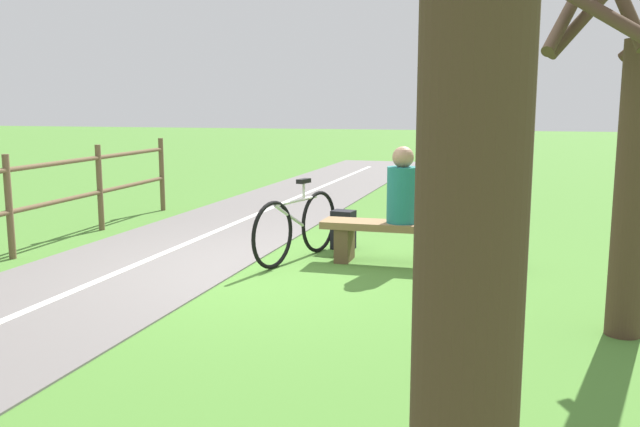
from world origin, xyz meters
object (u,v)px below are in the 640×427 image
at_px(bench, 409,235).
at_px(person_seated, 402,189).
at_px(bicycle, 297,226).
at_px(tree_far_right, 628,148).
at_px(tree_by_path, 468,91).
at_px(backpack, 343,230).

xyz_separation_m(bench, person_seated, (0.08, -0.00, 0.51)).
bearing_deg(bench, bicycle, 4.86).
bearing_deg(tree_far_right, bicycle, -29.16).
bearing_deg(bicycle, tree_by_path, 35.60).
bearing_deg(tree_far_right, bench, -44.62).
xyz_separation_m(bench, tree_by_path, (-0.89, 6.13, 1.46)).
distance_m(bicycle, backpack, 0.82).
distance_m(bench, person_seated, 0.52).
bearing_deg(person_seated, backpack, -37.07).
bearing_deg(backpack, tree_far_right, 138.16).
bearing_deg(person_seated, bicycle, 5.18).
distance_m(person_seated, backpack, 1.19).
height_order(backpack, tree_by_path, tree_by_path).
distance_m(backpack, tree_by_path, 7.15).
height_order(person_seated, bicycle, person_seated).
bearing_deg(tree_far_right, backpack, -41.84).
bearing_deg(person_seated, tree_far_right, 137.15).
height_order(backpack, tree_far_right, tree_far_right).
height_order(bicycle, tree_far_right, tree_far_right).
bearing_deg(tree_by_path, person_seated, -80.98).
distance_m(person_seated, tree_by_path, 6.27).
xyz_separation_m(backpack, tree_far_right, (-2.75, 2.46, 1.20)).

